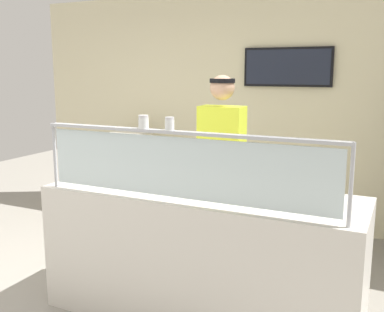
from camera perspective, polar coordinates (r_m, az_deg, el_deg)
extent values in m
plane|color=gray|center=(4.11, 4.81, -15.31)|extent=(12.00, 12.00, 0.00)
cube|color=beige|center=(5.30, 11.48, 5.66)|extent=(6.67, 0.08, 2.70)
cube|color=black|center=(5.21, 11.88, 10.86)|extent=(0.98, 0.04, 0.43)
cube|color=#1E2333|center=(5.19, 11.82, 10.87)|extent=(0.93, 0.01, 0.38)
cube|color=silver|center=(3.39, 1.14, -12.30)|extent=(2.27, 0.76, 0.95)
cylinder|color=#B2B5BC|center=(3.48, -16.82, 0.11)|extent=(0.02, 0.02, 0.47)
cylinder|color=#B2B5BC|center=(2.60, 19.32, -3.51)|extent=(0.02, 0.02, 0.47)
cube|color=silver|center=(2.89, -1.45, -1.51)|extent=(2.01, 0.01, 0.39)
cube|color=#B2B5BC|center=(2.85, -1.47, 2.95)|extent=(2.07, 0.06, 0.02)
cylinder|color=#9EA0A8|center=(3.31, -1.26, -4.04)|extent=(0.43, 0.43, 0.01)
cylinder|color=tan|center=(3.31, -1.26, -3.79)|extent=(0.40, 0.40, 0.02)
cylinder|color=#D65B2D|center=(3.31, -1.26, -3.59)|extent=(0.35, 0.35, 0.01)
cube|color=#ADAFB7|center=(3.31, -2.09, -3.48)|extent=(0.11, 0.29, 0.01)
cylinder|color=white|center=(2.98, -6.09, 4.11)|extent=(0.07, 0.07, 0.07)
cylinder|color=white|center=(2.98, -6.08, 3.90)|extent=(0.06, 0.06, 0.05)
cylinder|color=silver|center=(2.97, -6.11, 4.96)|extent=(0.06, 0.06, 0.02)
cylinder|color=white|center=(2.88, -2.82, 3.89)|extent=(0.06, 0.06, 0.07)
cylinder|color=red|center=(2.88, -2.82, 3.70)|extent=(0.05, 0.05, 0.04)
cylinder|color=silver|center=(2.88, -2.83, 4.73)|extent=(0.06, 0.06, 0.02)
cylinder|color=#23232D|center=(4.13, 2.18, -8.00)|extent=(0.13, 0.13, 0.95)
cylinder|color=#23232D|center=(4.05, 5.07, -8.41)|extent=(0.13, 0.13, 0.95)
cube|color=#D8EA33|center=(3.91, 3.74, 2.25)|extent=(0.38, 0.21, 0.55)
sphere|color=tan|center=(3.87, 3.82, 8.56)|extent=(0.21, 0.21, 0.21)
cylinder|color=black|center=(3.87, 3.83, 9.41)|extent=(0.21, 0.21, 0.04)
cylinder|color=tan|center=(3.66, 5.06, 0.13)|extent=(0.08, 0.34, 0.08)
cube|color=#B7BABF|center=(5.74, -7.90, -3.36)|extent=(0.70, 0.55, 0.82)
cube|color=silver|center=(5.65, -8.03, 0.91)|extent=(0.45, 0.45, 0.04)
cube|color=silver|center=(5.64, -8.01, 1.35)|extent=(0.46, 0.46, 0.04)
cube|color=silver|center=(5.63, -7.91, 1.80)|extent=(0.45, 0.45, 0.04)
cube|color=silver|center=(5.63, -7.97, 2.25)|extent=(0.46, 0.46, 0.04)
cube|color=silver|center=(5.62, -8.05, 2.71)|extent=(0.45, 0.45, 0.04)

